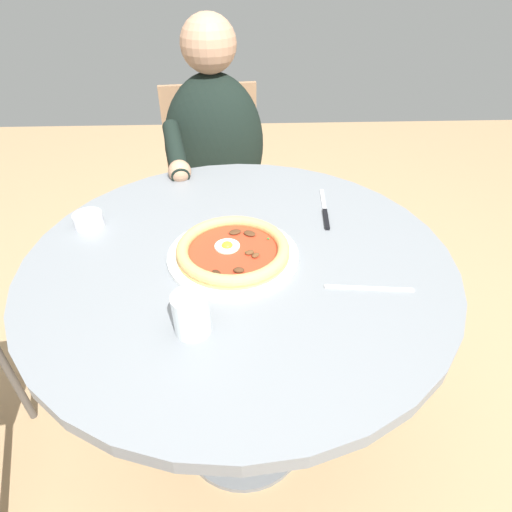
{
  "coord_description": "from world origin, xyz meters",
  "views": [
    {
      "loc": [
        0.77,
        0.01,
        1.32
      ],
      "look_at": [
        0.02,
        0.04,
        0.75
      ],
      "focal_mm": 29.23,
      "sensor_mm": 36.0,
      "label": 1
    }
  ],
  "objects_px": {
    "pizza_on_plate": "(233,251)",
    "water_glass": "(192,316)",
    "fork_utensil": "(369,288)",
    "diner_person": "(217,194)",
    "ramekin_capers": "(88,219)",
    "steak_knife": "(325,214)",
    "cafe_chair_diner": "(215,175)",
    "dining_table": "(240,292)"
  },
  "relations": [
    {
      "from": "pizza_on_plate",
      "to": "water_glass",
      "type": "bearing_deg",
      "value": -18.18
    },
    {
      "from": "dining_table",
      "to": "water_glass",
      "type": "xyz_separation_m",
      "value": [
        0.23,
        -0.09,
        0.16
      ]
    },
    {
      "from": "dining_table",
      "to": "pizza_on_plate",
      "type": "xyz_separation_m",
      "value": [
        0.01,
        -0.01,
        0.14
      ]
    },
    {
      "from": "water_glass",
      "to": "dining_table",
      "type": "bearing_deg",
      "value": 159.84
    },
    {
      "from": "diner_person",
      "to": "cafe_chair_diner",
      "type": "xyz_separation_m",
      "value": [
        -0.15,
        -0.02,
        0.01
      ]
    },
    {
      "from": "steak_knife",
      "to": "ramekin_capers",
      "type": "relative_size",
      "value": 2.97
    },
    {
      "from": "ramekin_capers",
      "to": "cafe_chair_diner",
      "type": "bearing_deg",
      "value": 159.57
    },
    {
      "from": "water_glass",
      "to": "ramekin_capers",
      "type": "bearing_deg",
      "value": -141.63
    },
    {
      "from": "cafe_chair_diner",
      "to": "fork_utensil",
      "type": "bearing_deg",
      "value": 20.37
    },
    {
      "from": "water_glass",
      "to": "steak_knife",
      "type": "height_order",
      "value": "water_glass"
    },
    {
      "from": "diner_person",
      "to": "dining_table",
      "type": "bearing_deg",
      "value": 6.91
    },
    {
      "from": "water_glass",
      "to": "fork_utensil",
      "type": "distance_m",
      "value": 0.37
    },
    {
      "from": "fork_utensil",
      "to": "pizza_on_plate",
      "type": "bearing_deg",
      "value": -113.46
    },
    {
      "from": "ramekin_capers",
      "to": "cafe_chair_diner",
      "type": "height_order",
      "value": "cafe_chair_diner"
    },
    {
      "from": "steak_knife",
      "to": "fork_utensil",
      "type": "bearing_deg",
      "value": 7.59
    },
    {
      "from": "dining_table",
      "to": "cafe_chair_diner",
      "type": "xyz_separation_m",
      "value": [
        -0.87,
        -0.1,
        -0.1
      ]
    },
    {
      "from": "fork_utensil",
      "to": "cafe_chair_diner",
      "type": "distance_m",
      "value": 1.09
    },
    {
      "from": "diner_person",
      "to": "water_glass",
      "type": "bearing_deg",
      "value": 0.08
    },
    {
      "from": "water_glass",
      "to": "cafe_chair_diner",
      "type": "bearing_deg",
      "value": -179.1
    },
    {
      "from": "dining_table",
      "to": "steak_knife",
      "type": "distance_m",
      "value": 0.31
    },
    {
      "from": "diner_person",
      "to": "cafe_chair_diner",
      "type": "bearing_deg",
      "value": -173.87
    },
    {
      "from": "steak_knife",
      "to": "fork_utensil",
      "type": "distance_m",
      "value": 0.3
    },
    {
      "from": "water_glass",
      "to": "steak_knife",
      "type": "distance_m",
      "value": 0.51
    },
    {
      "from": "dining_table",
      "to": "cafe_chair_diner",
      "type": "height_order",
      "value": "cafe_chair_diner"
    },
    {
      "from": "dining_table",
      "to": "fork_utensil",
      "type": "height_order",
      "value": "fork_utensil"
    },
    {
      "from": "dining_table",
      "to": "fork_utensil",
      "type": "xyz_separation_m",
      "value": [
        0.13,
        0.27,
        0.12
      ]
    },
    {
      "from": "pizza_on_plate",
      "to": "steak_knife",
      "type": "bearing_deg",
      "value": 125.81
    },
    {
      "from": "fork_utensil",
      "to": "diner_person",
      "type": "distance_m",
      "value": 0.95
    },
    {
      "from": "pizza_on_plate",
      "to": "ramekin_capers",
      "type": "xyz_separation_m",
      "value": [
        -0.15,
        -0.36,
        0.0
      ]
    },
    {
      "from": "pizza_on_plate",
      "to": "fork_utensil",
      "type": "xyz_separation_m",
      "value": [
        0.12,
        0.28,
        -0.02
      ]
    },
    {
      "from": "pizza_on_plate",
      "to": "ramekin_capers",
      "type": "relative_size",
      "value": 4.17
    },
    {
      "from": "pizza_on_plate",
      "to": "cafe_chair_diner",
      "type": "relative_size",
      "value": 0.34
    },
    {
      "from": "fork_utensil",
      "to": "cafe_chair_diner",
      "type": "height_order",
      "value": "cafe_chair_diner"
    },
    {
      "from": "ramekin_capers",
      "to": "diner_person",
      "type": "height_order",
      "value": "diner_person"
    },
    {
      "from": "pizza_on_plate",
      "to": "water_glass",
      "type": "distance_m",
      "value": 0.23
    },
    {
      "from": "dining_table",
      "to": "diner_person",
      "type": "height_order",
      "value": "diner_person"
    },
    {
      "from": "dining_table",
      "to": "steak_knife",
      "type": "bearing_deg",
      "value": 125.45
    },
    {
      "from": "ramekin_capers",
      "to": "cafe_chair_diner",
      "type": "distance_m",
      "value": 0.82
    },
    {
      "from": "fork_utensil",
      "to": "ramekin_capers",
      "type": "bearing_deg",
      "value": -112.49
    },
    {
      "from": "pizza_on_plate",
      "to": "cafe_chair_diner",
      "type": "height_order",
      "value": "cafe_chair_diner"
    },
    {
      "from": "fork_utensil",
      "to": "cafe_chair_diner",
      "type": "xyz_separation_m",
      "value": [
        -1.0,
        -0.37,
        -0.22
      ]
    },
    {
      "from": "water_glass",
      "to": "ramekin_capers",
      "type": "height_order",
      "value": "water_glass"
    }
  ]
}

